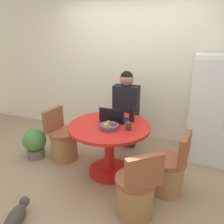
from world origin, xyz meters
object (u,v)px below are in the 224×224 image
Objects in this scene: chair_right_side at (168,172)px; fruit_bowl at (110,126)px; chair_near_right_corner at (136,193)px; bottle at (132,114)px; potted_plant at (35,142)px; dining_table at (109,140)px; refrigerator at (211,109)px; laptop at (113,118)px; cat at (16,216)px; chair_left_side at (63,142)px; person_seated at (127,107)px.

fruit_bowl is at bearing -82.53° from chair_right_side.
chair_near_right_corner is 3.32× the size of fruit_bowl.
potted_plant is (-1.51, -0.26, -0.59)m from bottle.
dining_table is at bearing -90.00° from chair_right_side.
refrigerator reaches higher than chair_near_right_corner.
bottle reaches higher than laptop.
dining_table is 2.26× the size of potted_plant.
dining_table is at bearing 89.57° from laptop.
cat is at bearing -44.18° from chair_right_side.
chair_left_side is at bearing 3.75° from laptop.
refrigerator reaches higher than bottle.
dining_table is at bearing 1.73° from potted_plant.
potted_plant is at bearing 16.59° from cat.
chair_left_side is 2.72× the size of bottle.
laptop is at bearing 99.68° from fruit_bowl.
chair_left_side is 1.56m from chair_near_right_corner.
dining_table is 1.29m from potted_plant.
person_seated reaches higher than chair_left_side.
dining_table is at bearing 112.95° from fruit_bowl.
laptop reaches higher than potted_plant.
laptop is 1.45× the size of fruit_bowl.
chair_near_right_corner is 1.27m from cat.
fruit_bowl is at bearing 92.78° from person_seated.
chair_left_side is (-2.10, -0.88, -0.53)m from refrigerator.
fruit_bowl is 1.42m from cat.
potted_plant is (-1.26, -0.19, -0.51)m from laptop.
person_seated is at bearing 89.75° from dining_table.
cat is at bearing 67.44° from laptop.
bottle is 1.64m from potted_plant.
bottle reaches higher than dining_table.
chair_near_right_corner is 1.91m from potted_plant.
refrigerator is 1.64m from fruit_bowl.
potted_plant is at bearing 32.62° from person_seated.
chair_left_side is at bearing 17.70° from potted_plant.
dining_table is at bearing -90.00° from chair_left_side.
dining_table is 0.81m from person_seated.
chair_left_side is at bearing 173.12° from dining_table.
person_seated is at bearing -170.66° from refrigerator.
refrigerator is 1.64m from dining_table.
refrigerator is 2.79m from potted_plant.
dining_table is 1.36× the size of chair_near_right_corner.
dining_table is 0.87m from chair_right_side.
bottle is (0.24, 0.07, 0.08)m from laptop.
chair_right_side is 1.00× the size of chair_near_right_corner.
bottle is at bearing 59.20° from fruit_bowl.
fruit_bowl is (0.87, -0.21, 0.49)m from chair_left_side.
person_seated is 0.62m from laptop.
bottle is at bearing -112.24° from chair_right_side.
fruit_bowl reaches higher than dining_table.
chair_right_side is at bearing -90.40° from chair_left_side.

